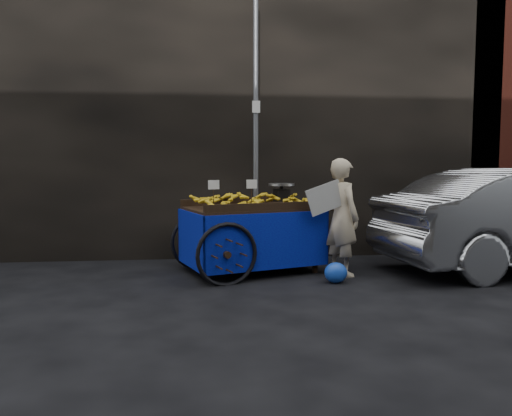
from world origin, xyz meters
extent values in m
plane|color=black|center=(0.00, 0.00, 0.00)|extent=(80.00, 80.00, 0.00)
cube|color=black|center=(-1.00, 2.60, 2.50)|extent=(11.00, 2.00, 5.00)
cylinder|color=slate|center=(0.30, 1.30, 2.00)|extent=(0.08, 0.08, 4.00)
cube|color=white|center=(0.30, 1.25, 2.40)|extent=(0.12, 0.02, 0.18)
cube|color=black|center=(0.16, 0.54, 0.89)|extent=(2.03, 1.61, 0.07)
cube|color=black|center=(0.00, 1.04, 0.96)|extent=(1.70, 0.60, 0.11)
cube|color=black|center=(0.32, 0.05, 0.96)|extent=(1.70, 0.60, 0.11)
cube|color=black|center=(1.04, 0.36, 0.44)|extent=(0.07, 0.07, 0.89)
cube|color=black|center=(0.76, 1.20, 0.44)|extent=(0.07, 0.07, 0.89)
cylinder|color=black|center=(1.41, 0.48, 0.89)|extent=(0.54, 0.22, 0.04)
cylinder|color=black|center=(1.13, 1.33, 0.89)|extent=(0.54, 0.22, 0.04)
torus|color=black|center=(-0.23, -0.22, 0.39)|extent=(0.81, 0.31, 0.83)
torus|color=black|center=(-0.60, 0.92, 0.39)|extent=(0.81, 0.31, 0.83)
cylinder|color=black|center=(-0.42, 0.35, 0.39)|extent=(0.44, 1.20, 0.06)
cube|color=#07078E|center=(0.34, 0.00, 0.51)|extent=(1.73, 0.59, 0.75)
cube|color=#07078E|center=(-0.01, 1.08, 0.51)|extent=(1.73, 0.59, 0.75)
cube|color=#07078E|center=(-0.69, 0.26, 0.51)|extent=(0.38, 1.10, 0.75)
cube|color=#07078E|center=(1.01, 0.82, 0.51)|extent=(0.38, 1.10, 0.75)
cube|color=black|center=(0.62, 0.75, 1.07)|extent=(0.24, 0.21, 0.18)
cylinder|color=silver|center=(0.62, 0.75, 1.23)|extent=(0.48, 0.48, 0.03)
cube|color=white|center=(-0.38, 0.23, 1.25)|extent=(0.15, 0.06, 0.12)
cube|color=white|center=(0.15, 0.41, 1.25)|extent=(0.15, 0.06, 0.12)
imported|color=beige|center=(1.36, 0.18, 0.80)|extent=(0.60, 0.69, 1.60)
cube|color=beige|center=(1.10, 0.05, 1.08)|extent=(0.58, 0.14, 0.50)
ellipsoid|color=blue|center=(1.17, -0.26, 0.13)|extent=(0.30, 0.24, 0.27)
camera|label=1|loc=(-0.54, -6.42, 1.52)|focal=35.00mm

